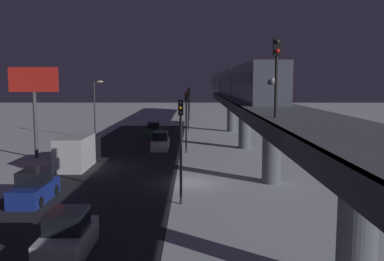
{
  "coord_description": "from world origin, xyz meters",
  "views": [
    {
      "loc": [
        -0.42,
        30.59,
        7.49
      ],
      "look_at": [
        -0.28,
        -11.76,
        2.55
      ],
      "focal_mm": 39.19,
      "sensor_mm": 36.0,
      "label": 1
    }
  ],
  "objects_px": {
    "traffic_light_near": "(181,137)",
    "subway_train": "(230,82)",
    "sedan_white": "(160,142)",
    "commercial_billboard": "(34,89)",
    "sedan_blue": "(34,188)",
    "rail_signal": "(277,63)",
    "sedan_green": "(154,130)",
    "traffic_light_mid": "(186,113)",
    "traffic_light_distant": "(189,99)",
    "box_truck": "(78,151)",
    "sedan_white_2": "(68,237)",
    "traffic_light_far": "(188,104)"
  },
  "relations": [
    {
      "from": "traffic_light_near",
      "to": "subway_train",
      "type": "bearing_deg",
      "value": -98.78
    },
    {
      "from": "sedan_white",
      "to": "commercial_billboard",
      "type": "relative_size",
      "value": 0.5
    },
    {
      "from": "sedan_blue",
      "to": "traffic_light_near",
      "type": "distance_m",
      "value": 9.94
    },
    {
      "from": "subway_train",
      "to": "rail_signal",
      "type": "xyz_separation_m",
      "value": [
        1.65,
        46.46,
        0.95
      ]
    },
    {
      "from": "sedan_green",
      "to": "sedan_blue",
      "type": "bearing_deg",
      "value": -98.28
    },
    {
      "from": "commercial_billboard",
      "to": "traffic_light_mid",
      "type": "bearing_deg",
      "value": -169.17
    },
    {
      "from": "sedan_white",
      "to": "traffic_light_near",
      "type": "bearing_deg",
      "value": -82.13
    },
    {
      "from": "traffic_light_near",
      "to": "traffic_light_mid",
      "type": "xyz_separation_m",
      "value": [
        0.0,
        -18.73,
        0.0
      ]
    },
    {
      "from": "sedan_green",
      "to": "traffic_light_distant",
      "type": "xyz_separation_m",
      "value": [
        -4.7,
        -23.81,
        3.4
      ]
    },
    {
      "from": "sedan_green",
      "to": "traffic_light_near",
      "type": "relative_size",
      "value": 0.66
    },
    {
      "from": "traffic_light_distant",
      "to": "rail_signal",
      "type": "bearing_deg",
      "value": 94.67
    },
    {
      "from": "box_truck",
      "to": "traffic_light_distant",
      "type": "height_order",
      "value": "traffic_light_distant"
    },
    {
      "from": "subway_train",
      "to": "sedan_white",
      "type": "distance_m",
      "value": 24.44
    },
    {
      "from": "sedan_white_2",
      "to": "traffic_light_distant",
      "type": "bearing_deg",
      "value": 85.78
    },
    {
      "from": "sedan_green",
      "to": "commercial_billboard",
      "type": "bearing_deg",
      "value": -121.55
    },
    {
      "from": "rail_signal",
      "to": "sedan_blue",
      "type": "xyz_separation_m",
      "value": [
        14.21,
        -4.73,
        -7.62
      ]
    },
    {
      "from": "sedan_blue",
      "to": "sedan_white",
      "type": "relative_size",
      "value": 1.03
    },
    {
      "from": "commercial_billboard",
      "to": "box_truck",
      "type": "bearing_deg",
      "value": 141.54
    },
    {
      "from": "box_truck",
      "to": "traffic_light_far",
      "type": "relative_size",
      "value": 1.16
    },
    {
      "from": "traffic_light_mid",
      "to": "commercial_billboard",
      "type": "distance_m",
      "value": 15.32
    },
    {
      "from": "traffic_light_mid",
      "to": "traffic_light_distant",
      "type": "bearing_deg",
      "value": -90.0
    },
    {
      "from": "traffic_light_near",
      "to": "box_truck",
      "type": "bearing_deg",
      "value": -50.84
    },
    {
      "from": "sedan_white_2",
      "to": "traffic_light_distant",
      "type": "height_order",
      "value": "traffic_light_distant"
    },
    {
      "from": "sedan_blue",
      "to": "traffic_light_distant",
      "type": "xyz_separation_m",
      "value": [
        -9.3,
        -55.43,
        3.41
      ]
    },
    {
      "from": "sedan_white_2",
      "to": "sedan_blue",
      "type": "bearing_deg",
      "value": 118.91
    },
    {
      "from": "traffic_light_near",
      "to": "sedan_white",
      "type": "bearing_deg",
      "value": -82.13
    },
    {
      "from": "traffic_light_far",
      "to": "traffic_light_distant",
      "type": "relative_size",
      "value": 1.0
    },
    {
      "from": "traffic_light_near",
      "to": "traffic_light_far",
      "type": "relative_size",
      "value": 1.0
    },
    {
      "from": "sedan_white_2",
      "to": "commercial_billboard",
      "type": "xyz_separation_m",
      "value": [
        10.12,
        -23.46,
        6.03
      ]
    },
    {
      "from": "traffic_light_mid",
      "to": "subway_train",
      "type": "bearing_deg",
      "value": -105.44
    },
    {
      "from": "sedan_green",
      "to": "traffic_light_far",
      "type": "height_order",
      "value": "traffic_light_far"
    },
    {
      "from": "sedan_white",
      "to": "traffic_light_distant",
      "type": "xyz_separation_m",
      "value": [
        -2.9,
        -35.22,
        3.4
      ]
    },
    {
      "from": "traffic_light_near",
      "to": "traffic_light_distant",
      "type": "relative_size",
      "value": 1.0
    },
    {
      "from": "traffic_light_distant",
      "to": "sedan_white_2",
      "type": "bearing_deg",
      "value": 85.78
    },
    {
      "from": "traffic_light_distant",
      "to": "commercial_billboard",
      "type": "relative_size",
      "value": 0.72
    },
    {
      "from": "sedan_blue",
      "to": "sedan_white_2",
      "type": "distance_m",
      "value": 9.51
    },
    {
      "from": "box_truck",
      "to": "traffic_light_mid",
      "type": "xyz_separation_m",
      "value": [
        -9.5,
        -7.06,
        2.85
      ]
    },
    {
      "from": "sedan_white",
      "to": "traffic_light_near",
      "type": "height_order",
      "value": "traffic_light_near"
    },
    {
      "from": "box_truck",
      "to": "traffic_light_mid",
      "type": "bearing_deg",
      "value": -143.37
    },
    {
      "from": "traffic_light_distant",
      "to": "sedan_white",
      "type": "bearing_deg",
      "value": 85.29
    },
    {
      "from": "traffic_light_mid",
      "to": "commercial_billboard",
      "type": "bearing_deg",
      "value": 10.83
    },
    {
      "from": "sedan_blue",
      "to": "sedan_white_2",
      "type": "relative_size",
      "value": 1.14
    },
    {
      "from": "box_truck",
      "to": "traffic_light_distant",
      "type": "bearing_deg",
      "value": -102.04
    },
    {
      "from": "sedan_white_2",
      "to": "sedan_white",
      "type": "bearing_deg",
      "value": 86.39
    },
    {
      "from": "sedan_blue",
      "to": "traffic_light_mid",
      "type": "bearing_deg",
      "value": -117.36
    },
    {
      "from": "subway_train",
      "to": "traffic_light_near",
      "type": "height_order",
      "value": "subway_train"
    },
    {
      "from": "sedan_white_2",
      "to": "rail_signal",
      "type": "bearing_deg",
      "value": 20.53
    },
    {
      "from": "subway_train",
      "to": "commercial_billboard",
      "type": "distance_m",
      "value": 34.13
    },
    {
      "from": "sedan_white_2",
      "to": "traffic_light_mid",
      "type": "distance_m",
      "value": 26.93
    },
    {
      "from": "rail_signal",
      "to": "traffic_light_distant",
      "type": "xyz_separation_m",
      "value": [
        4.91,
        -60.16,
        -4.21
      ]
    }
  ]
}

